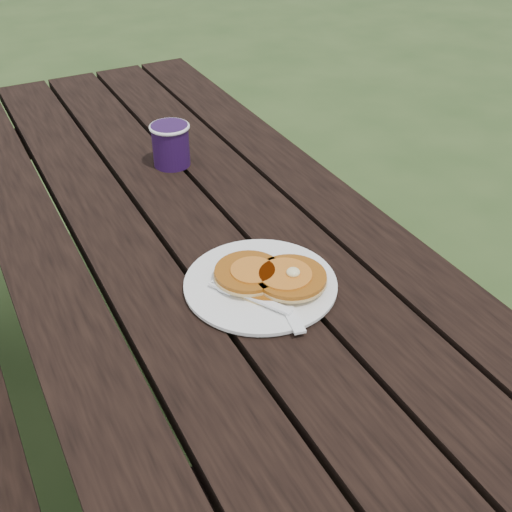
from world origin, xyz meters
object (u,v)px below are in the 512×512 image
picnic_table (189,339)px  pancake_stack (271,277)px  plate (260,285)px  coffee_cup (171,142)px

picnic_table → pancake_stack: pancake_stack is taller
plate → coffee_cup: coffee_cup is taller
picnic_table → plate: plate is taller
picnic_table → coffee_cup: size_ratio=18.00×
plate → pancake_stack: (0.01, -0.01, 0.02)m
pancake_stack → coffee_cup: coffee_cup is taller
coffee_cup → picnic_table: bearing=-108.0°
plate → pancake_stack: 0.03m
picnic_table → plate: (0.02, -0.33, 0.39)m
pancake_stack → plate: bearing=143.9°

